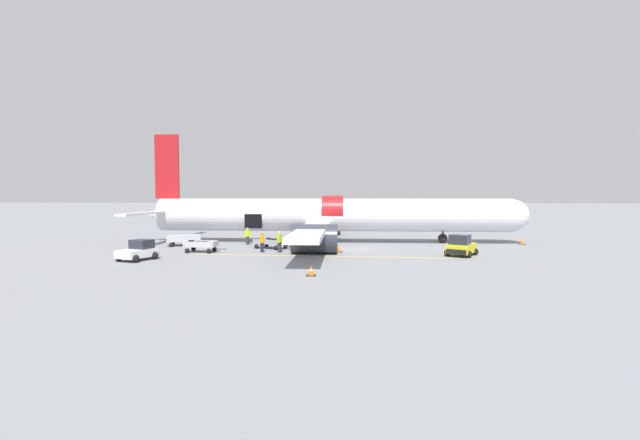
{
  "coord_description": "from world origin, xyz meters",
  "views": [
    {
      "loc": [
        0.17,
        -36.8,
        4.67
      ],
      "look_at": [
        -2.28,
        2.25,
        2.46
      ],
      "focal_mm": 24.0,
      "sensor_mm": 36.0,
      "label": 1
    }
  ],
  "objects_px": {
    "baggage_cart_loading": "(272,243)",
    "baggage_cart_queued": "(201,246)",
    "ground_crew_supervisor": "(262,242)",
    "ground_crew_loader_a": "(308,238)",
    "baggage_tug_mid": "(138,251)",
    "baggage_cart_empty": "(185,241)",
    "ground_crew_loader_b": "(248,236)",
    "baggage_tug_lead": "(461,247)",
    "airplane": "(327,216)",
    "ground_crew_driver": "(279,241)"
  },
  "relations": [
    {
      "from": "baggage_cart_loading",
      "to": "baggage_cart_queued",
      "type": "relative_size",
      "value": 1.09
    },
    {
      "from": "ground_crew_supervisor",
      "to": "ground_crew_loader_a",
      "type": "bearing_deg",
      "value": 44.05
    },
    {
      "from": "baggage_tug_mid",
      "to": "baggage_cart_empty",
      "type": "distance_m",
      "value": 9.04
    },
    {
      "from": "ground_crew_loader_a",
      "to": "ground_crew_loader_b",
      "type": "xyz_separation_m",
      "value": [
        -6.04,
        2.01,
        -0.04
      ]
    },
    {
      "from": "baggage_tug_lead",
      "to": "ground_crew_loader_b",
      "type": "height_order",
      "value": "baggage_tug_lead"
    },
    {
      "from": "baggage_tug_lead",
      "to": "baggage_cart_queued",
      "type": "bearing_deg",
      "value": 177.63
    },
    {
      "from": "baggage_tug_lead",
      "to": "baggage_tug_mid",
      "type": "bearing_deg",
      "value": -171.31
    },
    {
      "from": "airplane",
      "to": "baggage_tug_mid",
      "type": "bearing_deg",
      "value": -135.93
    },
    {
      "from": "baggage_cart_loading",
      "to": "baggage_cart_empty",
      "type": "distance_m",
      "value": 8.69
    },
    {
      "from": "ground_crew_loader_b",
      "to": "ground_crew_supervisor",
      "type": "xyz_separation_m",
      "value": [
        2.5,
        -5.44,
        0.02
      ]
    },
    {
      "from": "baggage_cart_queued",
      "to": "ground_crew_supervisor",
      "type": "bearing_deg",
      "value": 3.3
    },
    {
      "from": "baggage_tug_mid",
      "to": "ground_crew_driver",
      "type": "relative_size",
      "value": 1.78
    },
    {
      "from": "airplane",
      "to": "baggage_tug_lead",
      "type": "relative_size",
      "value": 12.06
    },
    {
      "from": "airplane",
      "to": "baggage_tug_lead",
      "type": "height_order",
      "value": "airplane"
    },
    {
      "from": "baggage_cart_empty",
      "to": "ground_crew_loader_a",
      "type": "bearing_deg",
      "value": -3.81
    },
    {
      "from": "airplane",
      "to": "ground_crew_loader_a",
      "type": "bearing_deg",
      "value": -108.49
    },
    {
      "from": "airplane",
      "to": "baggage_tug_mid",
      "type": "height_order",
      "value": "airplane"
    },
    {
      "from": "airplane",
      "to": "baggage_tug_lead",
      "type": "xyz_separation_m",
      "value": [
        10.84,
        -9.1,
        -1.91
      ]
    },
    {
      "from": "baggage_tug_lead",
      "to": "baggage_cart_queued",
      "type": "height_order",
      "value": "baggage_tug_lead"
    },
    {
      "from": "airplane",
      "to": "ground_crew_driver",
      "type": "height_order",
      "value": "airplane"
    },
    {
      "from": "baggage_cart_loading",
      "to": "ground_crew_supervisor",
      "type": "xyz_separation_m",
      "value": [
        -0.36,
        -2.57,
        0.43
      ]
    },
    {
      "from": "baggage_cart_loading",
      "to": "ground_crew_supervisor",
      "type": "height_order",
      "value": "ground_crew_supervisor"
    },
    {
      "from": "baggage_tug_mid",
      "to": "ground_crew_loader_a",
      "type": "relative_size",
      "value": 1.82
    },
    {
      "from": "baggage_cart_empty",
      "to": "baggage_cart_loading",
      "type": "bearing_deg",
      "value": -10.9
    },
    {
      "from": "ground_crew_driver",
      "to": "ground_crew_supervisor",
      "type": "relative_size",
      "value": 1.04
    },
    {
      "from": "airplane",
      "to": "ground_crew_driver",
      "type": "bearing_deg",
      "value": -114.47
    },
    {
      "from": "baggage_tug_mid",
      "to": "ground_crew_loader_b",
      "type": "relative_size",
      "value": 1.9
    },
    {
      "from": "baggage_cart_empty",
      "to": "ground_crew_loader_a",
      "type": "height_order",
      "value": "ground_crew_loader_a"
    },
    {
      "from": "baggage_cart_queued",
      "to": "ground_crew_loader_b",
      "type": "distance_m",
      "value": 6.28
    },
    {
      "from": "baggage_cart_queued",
      "to": "baggage_cart_loading",
      "type": "bearing_deg",
      "value": 27.92
    },
    {
      "from": "airplane",
      "to": "ground_crew_supervisor",
      "type": "distance_m",
      "value": 9.58
    },
    {
      "from": "ground_crew_supervisor",
      "to": "baggage_cart_loading",
      "type": "bearing_deg",
      "value": 81.98
    },
    {
      "from": "ground_crew_loader_b",
      "to": "ground_crew_supervisor",
      "type": "bearing_deg",
      "value": -65.34
    },
    {
      "from": "baggage_tug_lead",
      "to": "baggage_cart_loading",
      "type": "relative_size",
      "value": 0.83
    },
    {
      "from": "airplane",
      "to": "baggage_cart_loading",
      "type": "relative_size",
      "value": 10.02
    },
    {
      "from": "ground_crew_loader_a",
      "to": "ground_crew_driver",
      "type": "xyz_separation_m",
      "value": [
        -2.1,
        -3.41,
        0.02
      ]
    },
    {
      "from": "airplane",
      "to": "baggage_cart_empty",
      "type": "relative_size",
      "value": 9.56
    },
    {
      "from": "baggage_tug_lead",
      "to": "ground_crew_driver",
      "type": "distance_m",
      "value": 14.49
    },
    {
      "from": "ground_crew_loader_a",
      "to": "ground_crew_supervisor",
      "type": "distance_m",
      "value": 4.93
    },
    {
      "from": "baggage_cart_empty",
      "to": "baggage_cart_queued",
      "type": "bearing_deg",
      "value": -55.08
    },
    {
      "from": "baggage_cart_loading",
      "to": "baggage_cart_empty",
      "type": "xyz_separation_m",
      "value": [
        -8.53,
        1.64,
        0.02
      ]
    },
    {
      "from": "baggage_cart_queued",
      "to": "baggage_cart_empty",
      "type": "xyz_separation_m",
      "value": [
        -3.14,
        4.5,
        -0.01
      ]
    },
    {
      "from": "ground_crew_driver",
      "to": "ground_crew_loader_b",
      "type": "bearing_deg",
      "value": 126.0
    },
    {
      "from": "airplane",
      "to": "ground_crew_loader_b",
      "type": "relative_size",
      "value": 23.73
    },
    {
      "from": "ground_crew_supervisor",
      "to": "airplane",
      "type": "bearing_deg",
      "value": 57.54
    },
    {
      "from": "baggage_tug_lead",
      "to": "baggage_cart_loading",
      "type": "distance_m",
      "value": 15.97
    },
    {
      "from": "ground_crew_loader_b",
      "to": "baggage_cart_empty",
      "type": "bearing_deg",
      "value": -167.72
    },
    {
      "from": "baggage_tug_mid",
      "to": "ground_crew_driver",
      "type": "bearing_deg",
      "value": 26.8
    },
    {
      "from": "ground_crew_driver",
      "to": "baggage_cart_empty",
      "type": "bearing_deg",
      "value": 156.43
    },
    {
      "from": "baggage_tug_mid",
      "to": "airplane",
      "type": "bearing_deg",
      "value": 44.07
    }
  ]
}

